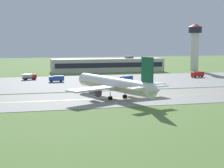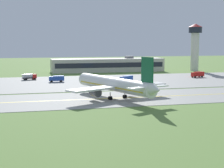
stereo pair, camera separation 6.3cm
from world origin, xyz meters
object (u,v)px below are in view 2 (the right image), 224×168
airplane_lead (115,85)px  service_truck_fuel (57,78)px  service_truck_pushback (29,76)px  control_tower (195,42)px  service_truck_catering (126,78)px  service_truck_baggage (198,74)px

airplane_lead → service_truck_fuel: (-12.48, 45.42, -2.60)m
service_truck_pushback → control_tower: 94.29m
service_truck_fuel → control_tower: bearing=24.5°
control_tower → service_truck_pushback: bearing=-164.3°
service_truck_catering → service_truck_pushback: bearing=154.5°
service_truck_fuel → service_truck_catering: bearing=-14.5°
service_truck_fuel → service_truck_pushback: (-10.57, 10.95, 0.00)m
service_truck_pushback → service_truck_fuel: bearing=-46.0°
service_truck_baggage → control_tower: size_ratio=0.24×
service_truck_fuel → service_truck_pushback: bearing=134.0°
airplane_lead → service_truck_catering: bearing=68.8°
airplane_lead → service_truck_catering: 41.19m
service_truck_fuel → control_tower: 88.19m
airplane_lead → service_truck_fuel: bearing=105.4°
service_truck_baggage → airplane_lead: bearing=-137.0°
service_truck_baggage → service_truck_fuel: same height
airplane_lead → service_truck_fuel: size_ratio=6.34×
service_truck_catering → control_tower: 68.96m
service_truck_baggage → control_tower: (15.28, 33.51, 14.05)m
airplane_lead → service_truck_pushback: 60.96m
airplane_lead → service_truck_pushback: bearing=112.2°
service_truck_baggage → service_truck_pushback: service_truck_pushback is taller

